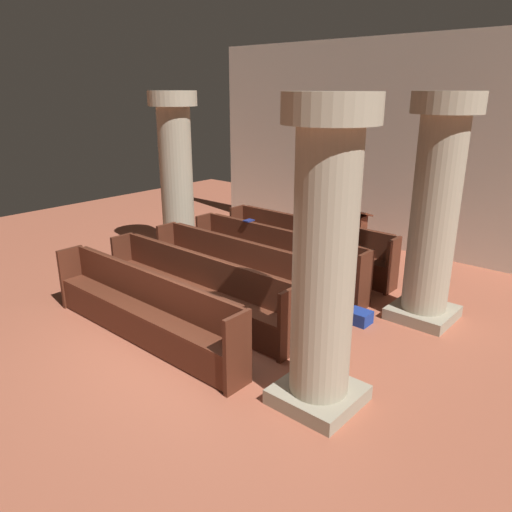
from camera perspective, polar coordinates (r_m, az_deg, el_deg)
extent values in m
plane|color=#AD5B42|center=(7.10, -7.44, -10.21)|extent=(19.20, 19.20, 0.00)
cube|color=silver|center=(11.22, 16.40, 12.09)|extent=(10.00, 0.16, 4.50)
cube|color=#562819|center=(9.79, 5.84, 1.22)|extent=(3.68, 0.38, 0.05)
cube|color=#562819|center=(9.85, 6.46, 2.93)|extent=(3.68, 0.04, 0.49)
cube|color=#492215|center=(9.82, 6.67, 4.32)|extent=(3.53, 0.06, 0.02)
cube|color=#4E2416|center=(10.92, -2.16, 3.28)|extent=(0.06, 0.44, 0.99)
cube|color=#4E2416|center=(8.90, 15.66, -1.10)|extent=(0.06, 0.44, 0.99)
cube|color=#522618|center=(9.73, 5.19, -0.36)|extent=(3.68, 0.03, 0.43)
cube|color=#562819|center=(9.04, 2.16, -0.22)|extent=(3.68, 0.38, 0.05)
cube|color=#562819|center=(9.08, 2.85, 1.65)|extent=(3.68, 0.04, 0.49)
cube|color=#492215|center=(9.05, 3.06, 3.15)|extent=(3.53, 0.06, 0.02)
cube|color=#4E2416|center=(10.25, -5.98, 2.14)|extent=(0.06, 0.44, 0.99)
cube|color=#4E2416|center=(8.06, 12.54, -2.94)|extent=(0.06, 0.44, 0.99)
cube|color=#522618|center=(8.99, 1.44, -1.94)|extent=(3.68, 0.03, 0.43)
cube|color=#562819|center=(8.33, -2.16, -1.90)|extent=(3.68, 0.38, 0.05)
cube|color=#562819|center=(8.36, -1.40, 0.13)|extent=(3.68, 0.04, 0.49)
cube|color=#492215|center=(8.32, -1.19, 1.76)|extent=(3.53, 0.06, 0.02)
cube|color=#4E2416|center=(9.64, -10.29, 0.83)|extent=(0.06, 0.44, 0.99)
cube|color=#4E2416|center=(7.26, 8.69, -5.17)|extent=(0.06, 0.44, 0.99)
cube|color=#522618|center=(8.30, -2.97, -3.77)|extent=(3.68, 0.03, 0.43)
cube|color=#562819|center=(7.69, -7.25, -3.86)|extent=(3.68, 0.38, 0.05)
cube|color=#562819|center=(7.70, -6.41, -1.66)|extent=(3.68, 0.04, 0.49)
cube|color=#492215|center=(7.65, -6.21, 0.10)|extent=(3.53, 0.06, 0.02)
cube|color=#4E2416|center=(9.09, -15.16, -0.64)|extent=(0.06, 0.44, 0.99)
cube|color=#4E2416|center=(6.52, 3.89, -7.91)|extent=(0.06, 0.44, 0.99)
cube|color=#522618|center=(7.68, -8.16, -5.88)|extent=(3.68, 0.03, 0.43)
cube|color=#562819|center=(7.13, -13.24, -6.12)|extent=(3.68, 0.38, 0.05)
cube|color=#562819|center=(7.12, -12.31, -3.74)|extent=(3.68, 0.04, 0.49)
cube|color=#492215|center=(7.06, -12.14, -1.86)|extent=(3.53, 0.06, 0.02)
cube|color=#4E2416|center=(8.62, -20.60, -2.29)|extent=(0.06, 0.44, 0.99)
cube|color=#4E2416|center=(5.85, -2.16, -11.23)|extent=(0.06, 0.44, 0.99)
cube|color=#522618|center=(7.15, -14.23, -8.28)|extent=(3.68, 0.03, 0.43)
cube|color=#9F967E|center=(8.20, 18.87, -6.25)|extent=(0.92, 0.92, 0.18)
cylinder|color=#ADA389|center=(7.70, 20.08, 4.32)|extent=(0.69, 0.69, 2.93)
cylinder|color=#B6AB90|center=(7.49, 21.51, 16.37)|extent=(0.99, 0.99, 0.30)
cube|color=#9F967E|center=(10.95, -8.85, 0.88)|extent=(0.92, 0.92, 0.18)
cylinder|color=#ADA389|center=(10.58, -9.27, 8.92)|extent=(0.69, 0.69, 2.93)
cylinder|color=#B6AB90|center=(10.43, -9.76, 17.70)|extent=(0.99, 0.99, 0.30)
cube|color=#9F967E|center=(5.90, 7.25, -15.76)|extent=(0.91, 0.91, 0.18)
cylinder|color=#ADA389|center=(5.18, 7.95, -1.43)|extent=(0.67, 0.67, 2.93)
cylinder|color=#B6AB90|center=(4.87, 8.84, 16.72)|extent=(0.97, 0.97, 0.30)
cube|color=#492215|center=(10.63, 11.59, -0.19)|extent=(0.45, 0.45, 0.06)
cube|color=#562819|center=(10.49, 11.75, 2.11)|extent=(0.28, 0.28, 0.95)
cube|color=#5B2A1A|center=(10.36, 11.95, 4.94)|extent=(0.48, 0.35, 0.15)
cube|color=navy|center=(9.55, -0.86, 4.16)|extent=(0.14, 0.20, 0.02)
cube|color=navy|center=(7.76, 11.97, -6.99)|extent=(0.34, 0.29, 0.20)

